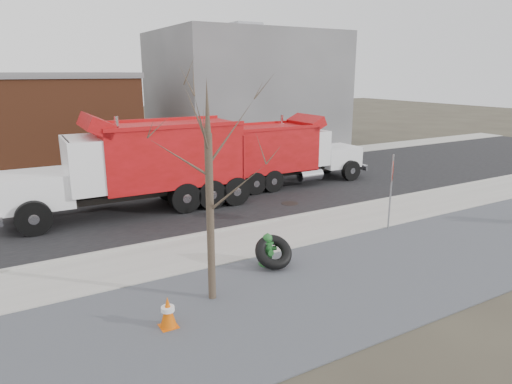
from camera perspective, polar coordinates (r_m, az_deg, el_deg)
ground at (r=14.83m, az=1.59°, el=-6.15°), size 120.00×120.00×0.00m
gravel_verge at (r=12.23m, az=10.39°, el=-11.08°), size 60.00×5.00×0.03m
sidewalk at (r=15.02m, az=1.09°, el=-5.75°), size 60.00×2.50×0.06m
curb at (r=16.07m, az=-1.32°, el=-4.25°), size 60.00×0.15×0.11m
road at (r=20.19m, az=-7.83°, el=-0.51°), size 60.00×9.40×0.02m
far_sidewalk at (r=25.42m, az=-12.76°, el=2.49°), size 60.00×2.00×0.06m
building_grey at (r=33.96m, az=-1.44°, el=12.64°), size 12.00×10.00×8.00m
bare_tree at (r=10.24m, az=-5.92°, el=3.40°), size 3.20×3.20×5.20m
fire_hydrant at (r=12.91m, az=1.46°, el=-7.36°), size 0.54×0.53×0.95m
truck_tire at (r=12.75m, az=2.20°, el=-7.50°), size 1.20×1.14×0.93m
stop_sign at (r=16.06m, az=16.60°, el=1.61°), size 0.52×0.53×2.64m
traffic_cone_near at (r=10.18m, az=-10.95°, el=-14.56°), size 0.38×0.38×0.72m
dump_truck_red_a at (r=21.77m, az=3.40°, el=5.15°), size 8.03×2.30×3.24m
dump_truck_red_b at (r=18.11m, az=-14.39°, el=3.62°), size 9.08×2.82×3.79m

